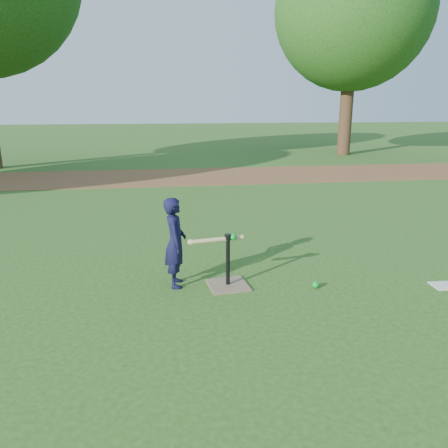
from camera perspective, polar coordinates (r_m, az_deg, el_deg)
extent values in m
plane|color=#285116|center=(5.20, 1.01, -7.20)|extent=(80.00, 80.00, 0.00)
cube|color=brown|center=(12.42, -4.65, 6.23)|extent=(24.00, 3.00, 0.01)
imported|color=black|center=(4.89, -6.39, -2.42)|extent=(0.25, 0.38, 1.02)
sphere|color=#0C8D29|center=(5.05, 11.89, -7.77)|extent=(0.08, 0.08, 0.08)
cube|color=silver|center=(5.61, 26.95, -7.18)|extent=(0.31, 0.24, 0.01)
cube|color=#7C644F|center=(5.02, 0.50, -7.97)|extent=(0.48, 0.48, 0.02)
cylinder|color=black|center=(4.91, 0.51, -4.87)|extent=(0.05, 0.05, 0.55)
cylinder|color=black|center=(4.81, 0.52, -1.69)|extent=(0.08, 0.08, 0.06)
cylinder|color=tan|center=(4.79, -0.86, -2.06)|extent=(0.60, 0.16, 0.05)
sphere|color=tan|center=(4.72, -4.42, -2.36)|extent=(0.06, 0.06, 0.06)
sphere|color=#0C8D29|center=(4.82, 1.23, -1.68)|extent=(0.08, 0.08, 0.08)
cylinder|color=#382316|center=(18.25, 15.65, 14.08)|extent=(0.50, 0.50, 3.42)
sphere|color=#285B19|center=(18.54, 16.54, 25.22)|extent=(5.80, 5.80, 5.80)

